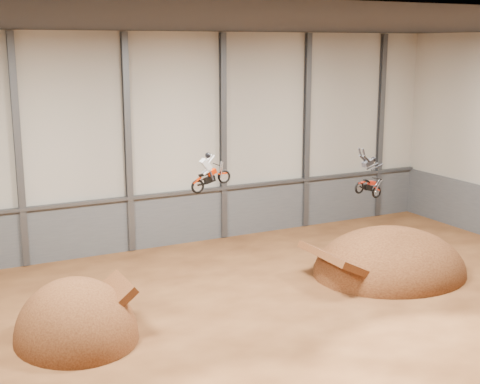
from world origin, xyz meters
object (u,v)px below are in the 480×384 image
at_px(takeoff_ramp, 77,338).
at_px(fmx_rider_a, 212,168).
at_px(landing_ramp, 389,273).
at_px(fmx_rider_b, 367,174).

bearing_deg(takeoff_ramp, fmx_rider_a, 2.30).
height_order(landing_ramp, fmx_rider_a, fmx_rider_a).
height_order(takeoff_ramp, fmx_rider_b, fmx_rider_b).
height_order(landing_ramp, fmx_rider_b, fmx_rider_b).
relative_size(takeoff_ramp, fmx_rider_a, 3.02).
xyz_separation_m(landing_ramp, fmx_rider_b, (-3.01, -1.41, 6.45)).
distance_m(takeoff_ramp, fmx_rider_a, 10.15).
relative_size(takeoff_ramp, fmx_rider_b, 2.35).
xyz_separation_m(takeoff_ramp, landing_ramp, (18.59, 0.56, 0.00)).
bearing_deg(fmx_rider_b, takeoff_ramp, 166.94).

